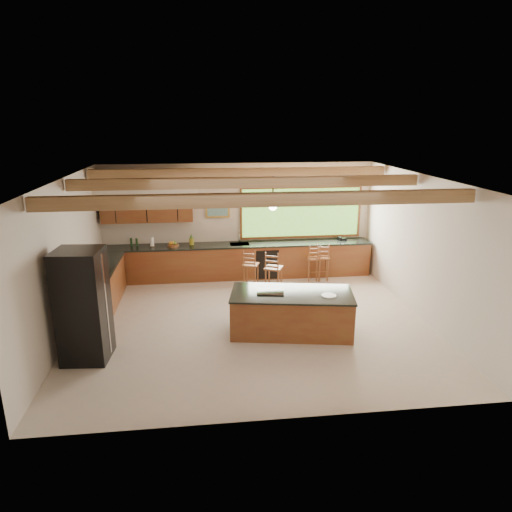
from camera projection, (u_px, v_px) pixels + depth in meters
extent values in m
plane|color=beige|center=(252.00, 322.00, 9.55)|extent=(7.20, 7.20, 0.00)
cube|color=beige|center=(238.00, 220.00, 12.21)|extent=(7.20, 0.04, 3.00)
cube|color=beige|center=(278.00, 322.00, 6.03)|extent=(7.20, 0.04, 3.00)
cube|color=beige|center=(65.00, 260.00, 8.71)|extent=(0.04, 6.50, 3.00)
cube|color=beige|center=(422.00, 248.00, 9.53)|extent=(0.04, 6.50, 3.00)
cube|color=#9F704F|center=(251.00, 178.00, 8.69)|extent=(7.20, 6.50, 0.04)
cube|color=#A38151|center=(262.00, 200.00, 7.21)|extent=(7.10, 0.15, 0.22)
cube|color=#A38151|center=(249.00, 182.00, 9.21)|extent=(7.10, 0.15, 0.22)
cube|color=#A38151|center=(241.00, 173.00, 10.92)|extent=(7.10, 0.15, 0.22)
cube|color=brown|center=(147.00, 208.00, 11.65)|extent=(2.30, 0.35, 0.70)
cube|color=beige|center=(145.00, 185.00, 11.41)|extent=(2.60, 0.50, 0.48)
cylinder|color=#FFEABF|center=(117.00, 195.00, 11.40)|extent=(0.10, 0.10, 0.01)
cylinder|color=#FFEABF|center=(174.00, 194.00, 11.56)|extent=(0.10, 0.10, 0.01)
cube|color=#78BA42|center=(301.00, 212.00, 12.33)|extent=(3.20, 0.04, 1.30)
cube|color=gold|center=(217.00, 208.00, 12.02)|extent=(0.64, 0.03, 0.54)
cube|color=#447B62|center=(218.00, 208.00, 12.00)|extent=(0.54, 0.01, 0.44)
cube|color=brown|center=(240.00, 261.00, 12.19)|extent=(7.00, 0.65, 0.88)
cube|color=black|center=(240.00, 245.00, 12.06)|extent=(7.04, 0.69, 0.04)
cube|color=brown|center=(103.00, 287.00, 10.34)|extent=(0.65, 2.35, 0.88)
cube|color=black|center=(101.00, 267.00, 10.21)|extent=(0.69, 2.39, 0.04)
cube|color=black|center=(267.00, 265.00, 11.97)|extent=(0.60, 0.02, 0.78)
cube|color=silver|center=(240.00, 245.00, 12.06)|extent=(0.50, 0.38, 0.03)
cylinder|color=silver|center=(239.00, 237.00, 12.20)|extent=(0.03, 0.03, 0.30)
cylinder|color=silver|center=(239.00, 233.00, 12.07)|extent=(0.03, 0.20, 0.03)
cylinder|color=white|center=(152.00, 242.00, 11.80)|extent=(0.10, 0.10, 0.25)
cylinder|color=#193A17|center=(131.00, 242.00, 11.86)|extent=(0.06, 0.06, 0.21)
cylinder|color=#193A17|center=(137.00, 242.00, 11.83)|extent=(0.06, 0.06, 0.20)
cube|color=black|center=(342.00, 238.00, 12.44)|extent=(0.25, 0.21, 0.10)
cube|color=brown|center=(291.00, 313.00, 9.03)|extent=(2.49, 1.47, 0.79)
cube|color=black|center=(292.00, 294.00, 8.92)|extent=(2.53, 1.51, 0.04)
cube|color=black|center=(270.00, 292.00, 8.93)|extent=(0.59, 0.50, 0.02)
cylinder|color=white|center=(329.00, 295.00, 8.76)|extent=(0.29, 0.29, 0.01)
cube|color=black|center=(83.00, 306.00, 7.85)|extent=(0.84, 0.82, 2.00)
cube|color=silver|center=(106.00, 305.00, 7.89)|extent=(0.02, 0.06, 1.84)
cube|color=brown|center=(251.00, 264.00, 11.36)|extent=(0.47, 0.47, 0.04)
cylinder|color=brown|center=(246.00, 278.00, 11.30)|extent=(0.03, 0.03, 0.59)
cylinder|color=brown|center=(257.00, 278.00, 11.34)|extent=(0.03, 0.03, 0.59)
cylinder|color=brown|center=(245.00, 275.00, 11.58)|extent=(0.03, 0.03, 0.59)
cylinder|color=brown|center=(256.00, 274.00, 11.61)|extent=(0.03, 0.03, 0.59)
cube|color=brown|center=(274.00, 268.00, 10.97)|extent=(0.52, 0.52, 0.04)
cylinder|color=brown|center=(268.00, 283.00, 10.90)|extent=(0.04, 0.04, 0.63)
cylinder|color=brown|center=(281.00, 283.00, 10.93)|extent=(0.04, 0.04, 0.63)
cylinder|color=brown|center=(266.00, 279.00, 11.19)|extent=(0.04, 0.04, 0.63)
cylinder|color=brown|center=(279.00, 279.00, 11.23)|extent=(0.04, 0.04, 0.63)
cube|color=brown|center=(314.00, 258.00, 11.93)|extent=(0.40, 0.40, 0.04)
cylinder|color=brown|center=(310.00, 271.00, 11.87)|extent=(0.03, 0.03, 0.57)
cylinder|color=brown|center=(320.00, 271.00, 11.90)|extent=(0.03, 0.03, 0.57)
cylinder|color=brown|center=(307.00, 268.00, 12.13)|extent=(0.03, 0.03, 0.57)
cylinder|color=brown|center=(318.00, 268.00, 12.17)|extent=(0.03, 0.03, 0.57)
cube|color=brown|center=(322.00, 257.00, 11.95)|extent=(0.40, 0.40, 0.04)
cylinder|color=brown|center=(317.00, 271.00, 11.89)|extent=(0.03, 0.03, 0.59)
cylinder|color=brown|center=(328.00, 270.00, 11.92)|extent=(0.03, 0.03, 0.59)
cylinder|color=brown|center=(315.00, 267.00, 12.16)|extent=(0.03, 0.03, 0.59)
cylinder|color=brown|center=(325.00, 267.00, 12.19)|extent=(0.03, 0.03, 0.59)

